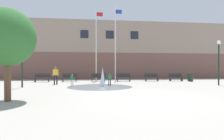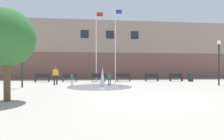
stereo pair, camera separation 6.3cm
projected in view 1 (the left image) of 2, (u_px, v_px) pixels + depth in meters
ground_plane at (141, 97)px, 8.60m from camera, size 100.00×100.00×0.00m
library_building at (108, 52)px, 27.25m from camera, size 36.00×6.05×8.20m
splash_fountain at (102, 81)px, 13.89m from camera, size 5.07×5.07×1.55m
park_bench_far_left at (42, 78)px, 18.74m from camera, size 1.60×0.44×0.91m
park_bench_left_of_flagpoles at (70, 77)px, 19.08m from camera, size 1.60×0.44×0.91m
park_bench_center at (98, 77)px, 19.36m from camera, size 1.60×0.44×0.91m
park_bench_under_right_flagpole at (124, 77)px, 19.58m from camera, size 1.60×0.44×0.91m
park_bench_near_trashcan at (152, 77)px, 19.94m from camera, size 1.60×0.44×0.91m
park_bench_far_right at (176, 77)px, 20.25m from camera, size 1.60×0.44×0.91m
child_with_pink_shirt at (72, 79)px, 13.84m from camera, size 0.31×0.22×0.99m
adult_in_red at (56, 74)px, 15.65m from camera, size 0.50×0.33×1.59m
child_running at (110, 79)px, 14.91m from camera, size 0.31×0.13×0.99m
flagpole_left at (96, 43)px, 19.80m from camera, size 0.80×0.10×8.24m
flagpole_right at (116, 41)px, 20.05m from camera, size 0.80×0.10×8.62m
lamp_post_left_lane at (22, 55)px, 13.17m from camera, size 0.32×0.32×3.73m
lamp_post_right_lane at (219, 56)px, 14.88m from camera, size 0.32×0.32×3.82m
trash_can at (190, 77)px, 19.63m from camera, size 0.56×0.56×0.90m
street_tree_foreground at (7, 38)px, 7.52m from camera, size 2.33×2.33×4.01m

